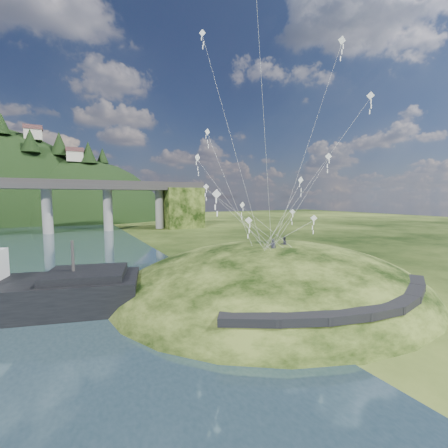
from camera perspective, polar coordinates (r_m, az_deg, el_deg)
name	(u,v)px	position (r m, az deg, el deg)	size (l,w,h in m)	color
ground	(216,306)	(28.84, -1.50, -15.32)	(320.00, 320.00, 0.00)	black
grass_hill	(272,301)	(34.95, 9.19, -14.27)	(36.00, 32.00, 13.00)	black
footpath	(362,304)	(25.53, 24.83, -13.61)	(22.29, 5.84, 0.83)	black
bridge	(1,198)	(95.39, -36.71, 3.92)	(160.00, 11.00, 15.00)	#2D2B2B
wooden_dock	(129,288)	(34.37, -17.69, -11.50)	(12.11, 5.06, 0.86)	#341B15
kite_flyers	(279,238)	(32.09, 10.52, -2.56)	(3.16, 1.82, 1.88)	#262733
kite_swarm	(268,155)	(33.78, 8.44, 12.94)	(18.65, 15.54, 21.92)	white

